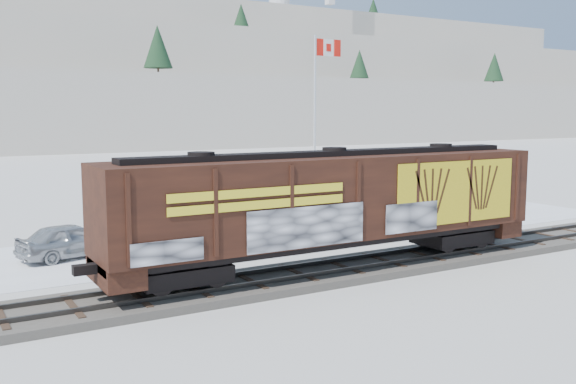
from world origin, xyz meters
TOP-DOWN VIEW (x-y plane):
  - ground at (0.00, 0.00)m, footprint 500.00×500.00m
  - rail_track at (0.00, 0.00)m, footprint 50.00×3.40m
  - parking_strip at (0.00, 7.50)m, footprint 40.00×8.00m
  - hopper_railcar at (-2.42, -0.01)m, footprint 17.67×3.06m
  - flagpole at (5.16, 12.97)m, footprint 2.30×0.90m
  - car_silver at (-10.39, 7.91)m, footprint 4.66×2.73m
  - car_white at (3.92, 7.96)m, footprint 4.95×1.90m
  - car_dark at (11.46, 8.30)m, footprint 4.92×2.52m

SIDE VIEW (x-z plane):
  - ground at x=0.00m, z-range 0.00..0.00m
  - parking_strip at x=0.00m, z-range 0.00..0.03m
  - rail_track at x=0.00m, z-range -0.07..0.36m
  - car_dark at x=11.46m, z-range 0.03..1.39m
  - car_silver at x=-10.39m, z-range 0.03..1.52m
  - car_white at x=3.92m, z-range 0.03..1.64m
  - hopper_railcar at x=-2.42m, z-range 0.68..4.98m
  - flagpole at x=5.16m, z-range -1.45..9.19m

